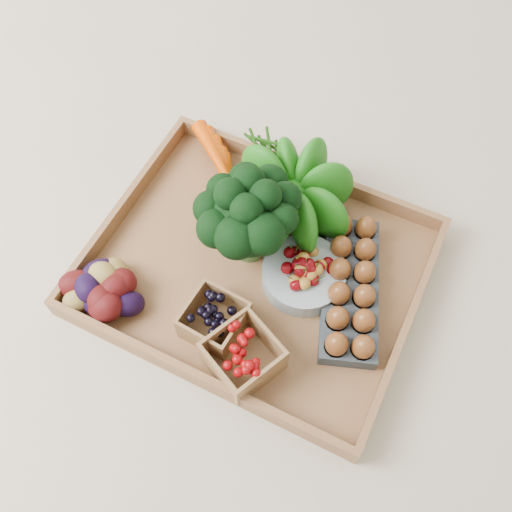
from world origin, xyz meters
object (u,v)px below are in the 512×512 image
at_px(cherry_bowl, 303,275).
at_px(broccoli, 248,229).
at_px(egg_carton, 350,290).
at_px(tray, 256,271).

bearing_deg(cherry_bowl, broccoli, 172.80).
bearing_deg(egg_carton, broccoli, 159.35).
xyz_separation_m(tray, egg_carton, (0.16, 0.03, 0.02)).
relative_size(tray, cherry_bowl, 3.88).
xyz_separation_m(broccoli, egg_carton, (0.19, -0.00, -0.05)).
bearing_deg(egg_carton, cherry_bowl, 168.07).
distance_m(broccoli, egg_carton, 0.20).
relative_size(cherry_bowl, egg_carton, 0.54).
height_order(tray, broccoli, broccoli).
relative_size(tray, egg_carton, 2.10).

